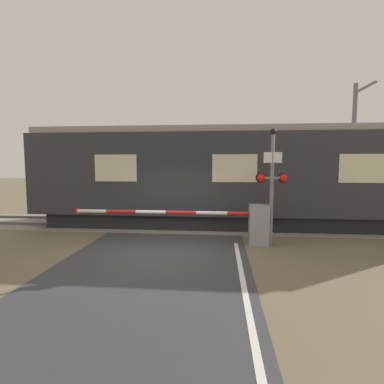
# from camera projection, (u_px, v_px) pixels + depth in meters

# --- Properties ---
(ground_plane) EXTENTS (80.00, 80.00, 0.00)m
(ground_plane) POSITION_uv_depth(u_px,v_px,m) (162.00, 251.00, 8.75)
(ground_plane) COLOR #6B6047
(track_bed) EXTENTS (36.00, 3.20, 0.13)m
(track_bed) POSITION_uv_depth(u_px,v_px,m) (180.00, 224.00, 12.41)
(track_bed) COLOR gray
(track_bed) RESTS_ON ground_plane
(train) EXTENTS (15.83, 2.75, 3.93)m
(train) POSITION_uv_depth(u_px,v_px,m) (233.00, 177.00, 12.02)
(train) COLOR black
(train) RESTS_ON ground_plane
(crossing_barrier) EXTENTS (6.27, 0.44, 1.28)m
(crossing_barrier) POSITION_uv_depth(u_px,v_px,m) (242.00, 223.00, 9.36)
(crossing_barrier) COLOR gray
(crossing_barrier) RESTS_ON ground_plane
(signal_post) EXTENTS (0.97, 0.26, 3.60)m
(signal_post) POSITION_uv_depth(u_px,v_px,m) (272.00, 180.00, 9.07)
(signal_post) COLOR gray
(signal_post) RESTS_ON ground_plane
(catenary_pole) EXTENTS (0.20, 1.90, 6.17)m
(catenary_pole) POSITION_uv_depth(u_px,v_px,m) (353.00, 148.00, 13.82)
(catenary_pole) COLOR slate
(catenary_pole) RESTS_ON ground_plane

